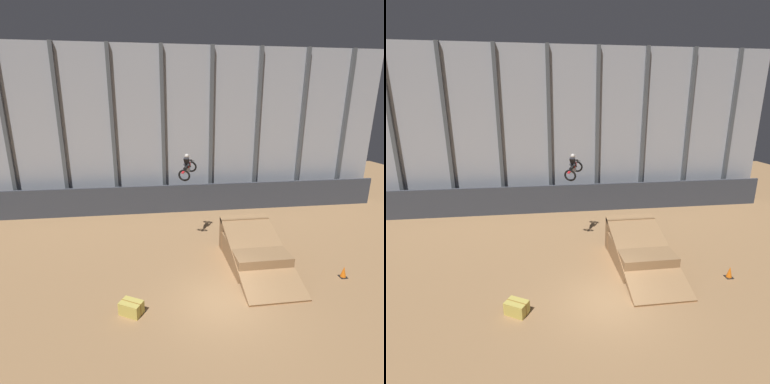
{
  "view_description": "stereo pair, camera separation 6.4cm",
  "coord_description": "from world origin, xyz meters",
  "views": [
    {
      "loc": [
        -2.86,
        -10.88,
        8.35
      ],
      "look_at": [
        -0.44,
        6.86,
        3.06
      ],
      "focal_mm": 28.0,
      "sensor_mm": 36.0,
      "label": 1
    },
    {
      "loc": [
        -2.79,
        -10.89,
        8.35
      ],
      "look_at": [
        -0.44,
        6.86,
        3.06
      ],
      "focal_mm": 28.0,
      "sensor_mm": 36.0,
      "label": 2
    }
  ],
  "objects": [
    {
      "name": "rider_bike_solo",
      "position": [
        -0.76,
        6.56,
        4.7
      ],
      "size": [
        1.33,
        1.84,
        1.58
      ],
      "rotation": [
        0.18,
        0.0,
        -0.42
      ],
      "color": "black"
    },
    {
      "name": "ground_plane",
      "position": [
        0.0,
        0.0,
        0.0
      ],
      "size": [
        60.0,
        60.0,
        0.0
      ],
      "primitive_type": "plane",
      "color": "#9E754C"
    },
    {
      "name": "dirt_ramp",
      "position": [
        2.45,
        3.41,
        0.69
      ],
      "size": [
        2.86,
        5.85,
        2.07
      ],
      "color": "#966F48",
      "rests_on": "ground_plane"
    },
    {
      "name": "hay_bale_trackside",
      "position": [
        -3.92,
        -0.18,
        0.28
      ],
      "size": [
        1.08,
        0.97,
        0.57
      ],
      "rotation": [
        0.0,
        0.0,
        2.62
      ],
      "color": "#CCB751",
      "rests_on": "ground_plane"
    },
    {
      "name": "traffic_cone_near_ramp",
      "position": [
        6.43,
        1.16,
        0.28
      ],
      "size": [
        0.36,
        0.36,
        0.58
      ],
      "color": "black",
      "rests_on": "ground_plane"
    },
    {
      "name": "lower_barrier",
      "position": [
        0.0,
        11.71,
        1.12
      ],
      "size": [
        31.36,
        0.2,
        2.23
      ],
      "color": "#383D47",
      "rests_on": "ground_plane"
    },
    {
      "name": "arena_back_wall",
      "position": [
        0.0,
        13.01,
        6.27
      ],
      "size": [
        32.0,
        0.4,
        12.55
      ],
      "color": "#A3A8B2",
      "rests_on": "ground_plane"
    }
  ]
}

